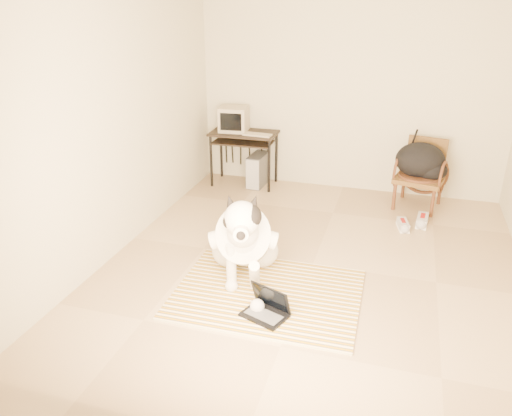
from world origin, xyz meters
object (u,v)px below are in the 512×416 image
at_px(computer_desk, 244,140).
at_px(rattan_chair, 421,174).
at_px(laptop, 267,308).
at_px(crt_monitor, 234,119).
at_px(dog, 244,240).
at_px(backpack, 422,162).
at_px(pc_tower, 258,170).

bearing_deg(computer_desk, rattan_chair, -2.14).
distance_m(laptop, crt_monitor, 3.34).
xyz_separation_m(dog, backpack, (1.56, 2.24, 0.20)).
height_order(crt_monitor, pc_tower, crt_monitor).
distance_m(crt_monitor, rattan_chair, 2.55).
distance_m(computer_desk, pc_tower, 0.47).
bearing_deg(pc_tower, computer_desk, -170.27).
xyz_separation_m(pc_tower, backpack, (2.14, -0.15, 0.37)).
relative_size(dog, backpack, 2.02).
bearing_deg(dog, computer_desk, 108.18).
bearing_deg(rattan_chair, crt_monitor, 177.09).
xyz_separation_m(dog, rattan_chair, (1.57, 2.27, 0.04)).
xyz_separation_m(dog, pc_tower, (-0.58, 2.40, -0.17)).
height_order(computer_desk, rattan_chair, rattan_chair).
distance_m(pc_tower, backpack, 2.18).
bearing_deg(crt_monitor, rattan_chair, -2.91).
bearing_deg(backpack, laptop, -112.91).
xyz_separation_m(dog, computer_desk, (-0.78, 2.36, 0.26)).
distance_m(computer_desk, crt_monitor, 0.31).
bearing_deg(backpack, rattan_chair, 80.99).
xyz_separation_m(laptop, computer_desk, (-1.15, 2.92, 0.56)).
height_order(laptop, crt_monitor, crt_monitor).
height_order(crt_monitor, backpack, crt_monitor).
relative_size(computer_desk, backpack, 1.45).
distance_m(dog, crt_monitor, 2.63).
relative_size(laptop, pc_tower, 0.89).
xyz_separation_m(computer_desk, backpack, (2.34, -0.12, -0.06)).
height_order(dog, crt_monitor, crt_monitor).
xyz_separation_m(crt_monitor, backpack, (2.49, -0.16, -0.33)).
height_order(dog, backpack, dog).
xyz_separation_m(computer_desk, pc_tower, (0.20, 0.03, -0.42)).
bearing_deg(crt_monitor, dog, -68.92).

